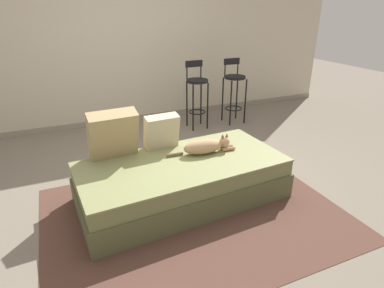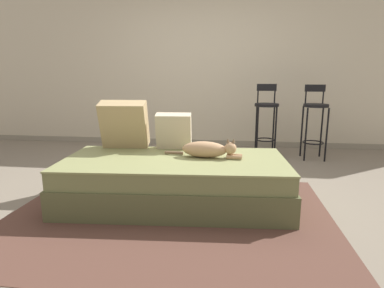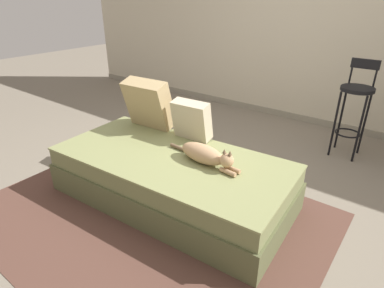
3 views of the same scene
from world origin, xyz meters
TOP-DOWN VIEW (x-y plane):
  - ground_plane at (0.00, 0.00)m, footprint 16.00×16.00m
  - wall_back_panel at (0.00, 2.25)m, footprint 8.00×0.10m
  - wall_baseboard_trim at (0.00, 2.20)m, footprint 8.00×0.02m
  - area_rug at (0.00, -0.70)m, footprint 2.76×2.10m
  - couch at (0.00, -0.40)m, footprint 2.12×1.13m
  - throw_pillow_corner at (-0.59, -0.04)m, footprint 0.49×0.33m
  - throw_pillow_middle at (-0.08, -0.01)m, footprint 0.37×0.22m
  - cat at (0.30, -0.32)m, footprint 0.74×0.20m
  - bar_stool_near_window at (1.00, 1.48)m, footprint 0.34×0.34m
  - bar_stool_by_doorway at (1.68, 1.48)m, footprint 0.34×0.34m

SIDE VIEW (x-z plane):
  - ground_plane at x=0.00m, z-range 0.00..0.00m
  - area_rug at x=0.00m, z-range 0.00..0.01m
  - wall_baseboard_trim at x=0.00m, z-range 0.00..0.09m
  - couch at x=0.00m, z-range 0.00..0.44m
  - cat at x=0.30m, z-range 0.41..0.60m
  - throw_pillow_middle at x=-0.08m, z-range 0.43..0.81m
  - bar_stool_by_doorway at x=1.68m, z-range 0.10..1.15m
  - bar_stool_near_window at x=1.00m, z-range 0.11..1.17m
  - throw_pillow_corner at x=-0.59m, z-range 0.43..0.94m
  - wall_back_panel at x=0.00m, z-range 0.00..2.60m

